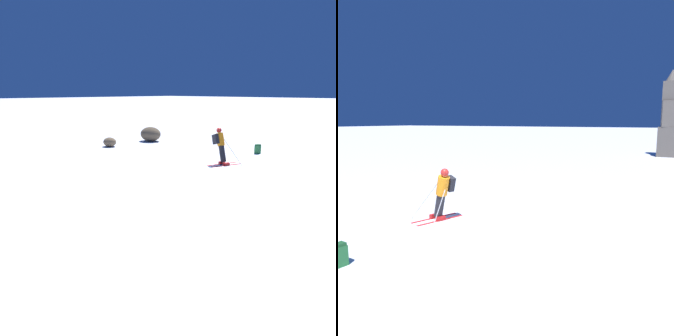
% 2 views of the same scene
% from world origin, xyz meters
% --- Properties ---
extents(ground_plane, '(300.00, 300.00, 0.00)m').
position_xyz_m(ground_plane, '(0.00, 0.00, 0.00)').
color(ground_plane, white).
extents(skier, '(1.42, 1.66, 1.69)m').
position_xyz_m(skier, '(-1.04, -0.06, 0.92)').
color(skier, red).
rests_on(skier, ground).
extents(spare_backpack, '(0.25, 0.32, 0.50)m').
position_xyz_m(spare_backpack, '(-0.97, -3.57, 0.24)').
color(spare_backpack, '#236633').
rests_on(spare_backpack, ground).
extents(exposed_boulder_0, '(0.86, 0.73, 0.56)m').
position_xyz_m(exposed_boulder_0, '(6.55, 0.72, 0.28)').
color(exposed_boulder_0, brown).
rests_on(exposed_boulder_0, ground).
extents(exposed_boulder_1, '(1.47, 1.25, 0.95)m').
position_xyz_m(exposed_boulder_1, '(6.44, -2.52, 0.48)').
color(exposed_boulder_1, brown).
rests_on(exposed_boulder_1, ground).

